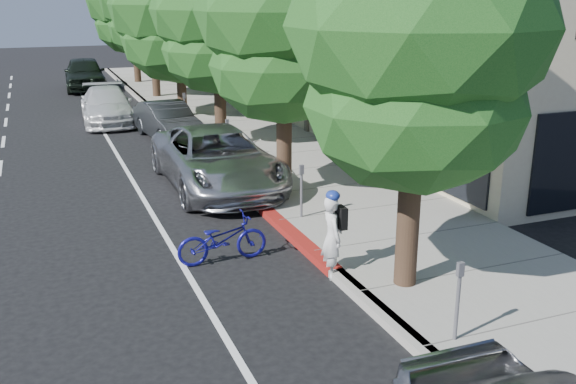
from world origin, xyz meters
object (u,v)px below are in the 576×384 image
street_tree_1 (284,15)px  street_tree_4 (151,0)px  street_tree_2 (217,13)px  dark_sedan (168,121)px  pedestrian (348,135)px  street_tree_5 (133,2)px  dark_suv_far (85,74)px  street_tree_0 (419,33)px  cyclist (332,237)px  street_tree_3 (178,7)px  white_pickup (107,106)px  silver_suv (217,159)px  bicycle (222,239)px

street_tree_1 → street_tree_4: street_tree_4 is taller
street_tree_2 → street_tree_4: (0.00, 12.00, 0.32)m
street_tree_2 → dark_sedan: bearing=122.2°
street_tree_2 → pedestrian: (3.10, -3.55, -3.62)m
pedestrian → street_tree_1: bearing=39.4°
street_tree_5 → dark_suv_far: 5.08m
street_tree_2 → dark_suv_far: bearing=100.5°
street_tree_2 → street_tree_4: bearing=90.0°
street_tree_0 → dark_suv_far: street_tree_0 is taller
pedestrian → cyclist: bearing=62.3°
street_tree_5 → cyclist: 29.25m
street_tree_3 → white_pickup: street_tree_3 is taller
white_pickup → silver_suv: bearing=-78.3°
street_tree_4 → cyclist: 23.35m
white_pickup → bicycle: bearing=-85.8°
street_tree_0 → dark_suv_far: bearing=96.2°
street_tree_0 → cyclist: size_ratio=4.60×
dark_suv_far → dark_sedan: bearing=-80.8°
dark_sedan → street_tree_1: bearing=-87.7°
street_tree_2 → street_tree_0: bearing=-90.0°
dark_suv_far → street_tree_5: bearing=24.4°
pedestrian → street_tree_3: bearing=-71.0°
street_tree_4 → cyclist: size_ratio=5.02×
street_tree_2 → street_tree_4: 12.00m
street_tree_3 → street_tree_5: 12.00m
street_tree_5 → bicycle: street_tree_5 is taller
dark_suv_far → pedestrian: 21.24m
street_tree_5 → white_pickup: (-3.10, -11.69, -4.00)m
street_tree_3 → dark_suv_far: 11.81m
bicycle → street_tree_0: bearing=-133.4°
dark_sedan → silver_suv: bearing=-97.4°
silver_suv → dark_sedan: (0.00, 6.72, -0.14)m
cyclist → white_pickup: cyclist is taller
street_tree_3 → white_pickup: 5.02m
white_pickup → pedestrian: size_ratio=3.09×
street_tree_4 → bicycle: 22.13m
street_tree_2 → street_tree_5: bearing=90.0°
street_tree_1 → pedestrian: 5.42m
street_tree_4 → pedestrian: size_ratio=5.00×
street_tree_1 → bicycle: 6.09m
street_tree_3 → street_tree_4: (0.00, 6.00, 0.24)m
cyclist → silver_suv: silver_suv is taller
street_tree_4 → dark_sedan: size_ratio=1.94×
pedestrian → street_tree_2: bearing=-47.8°
bicycle → dark_suv_far: dark_suv_far is taller
street_tree_3 → street_tree_1: bearing=-90.0°
bicycle → dark_suv_far: bearing=0.0°
street_tree_1 → street_tree_3: size_ratio=0.95×
street_tree_5 → cyclist: size_ratio=4.91×
street_tree_3 → dark_suv_far: street_tree_3 is taller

